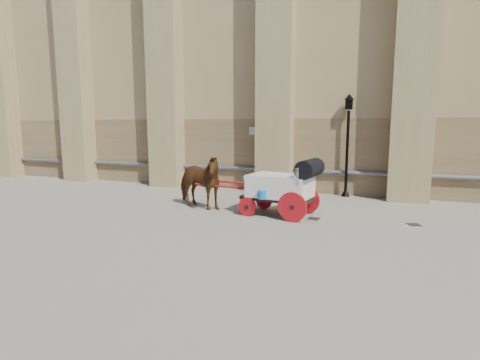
% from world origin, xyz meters
% --- Properties ---
extents(ground, '(90.00, 90.00, 0.00)m').
position_xyz_m(ground, '(0.00, 0.00, 0.00)').
color(ground, gray).
rests_on(ground, ground).
extents(horse, '(2.31, 1.59, 1.78)m').
position_xyz_m(horse, '(-2.58, -0.15, 0.89)').
color(horse, brown).
rests_on(horse, ground).
extents(carriage, '(4.12, 1.65, 1.76)m').
position_xyz_m(carriage, '(0.33, -0.20, 0.95)').
color(carriage, black).
rests_on(carriage, ground).
extents(street_lamp, '(0.36, 0.36, 3.89)m').
position_xyz_m(street_lamp, '(1.82, 3.72, 2.08)').
color(street_lamp, black).
rests_on(street_lamp, ground).
extents(drain_grate_near, '(0.35, 0.35, 0.01)m').
position_xyz_m(drain_grate_near, '(1.25, -0.27, 0.01)').
color(drain_grate_near, black).
rests_on(drain_grate_near, ground).
extents(drain_grate_far, '(0.42, 0.42, 0.01)m').
position_xyz_m(drain_grate_far, '(3.96, 0.02, 0.01)').
color(drain_grate_far, black).
rests_on(drain_grate_far, ground).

